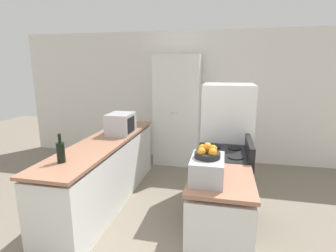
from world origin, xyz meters
name	(u,v)px	position (x,y,z in m)	size (l,w,h in m)	color
wall_back	(184,97)	(0.00, 3.53, 1.30)	(7.00, 0.06, 2.60)	silver
counter_left	(106,172)	(-0.81, 1.44, 0.44)	(0.60, 2.68, 0.92)	silver
counter_right	(219,224)	(0.81, 0.49, 0.44)	(0.60, 0.79, 0.92)	silver
pantry_cabinet	(177,111)	(-0.09, 3.22, 1.07)	(0.87, 0.54, 2.14)	silver
stove	(222,187)	(0.83, 1.26, 0.47)	(0.66, 0.71, 1.08)	black
refrigerator	(226,141)	(0.86, 2.01, 0.84)	(0.73, 0.71, 1.68)	white
microwave	(121,124)	(-0.71, 1.83, 1.07)	(0.36, 0.44, 0.31)	#B2B2B7
wine_bottle	(61,152)	(-0.87, 0.55, 1.03)	(0.09, 0.09, 0.31)	black
toaster_oven	(207,169)	(0.68, 0.43, 1.02)	(0.30, 0.43, 0.21)	#B2B2B7
fruit_bowl	(207,153)	(0.68, 0.43, 1.17)	(0.23, 0.23, 0.14)	black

